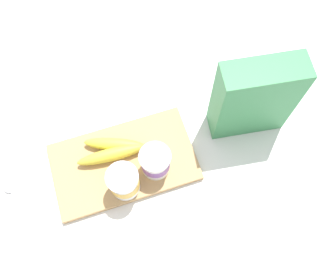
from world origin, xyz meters
name	(u,v)px	position (x,y,z in m)	size (l,w,h in m)	color
ground_plane	(124,163)	(0.00, 0.00, 0.00)	(2.40, 2.40, 0.00)	silver
cutting_board	(124,162)	(0.00, 0.00, 0.01)	(0.36, 0.21, 0.02)	tan
cereal_box	(254,99)	(-0.34, -0.01, 0.13)	(0.19, 0.07, 0.25)	#38844C
yogurt_cup_front	(155,162)	(-0.07, 0.04, 0.06)	(0.08, 0.08, 0.08)	white
yogurt_cup_back	(124,182)	(0.01, 0.07, 0.06)	(0.08, 0.08, 0.09)	white
banana_bunch	(113,150)	(0.02, -0.03, 0.04)	(0.18, 0.09, 0.04)	yellow
spoon	(13,195)	(0.28, 0.00, 0.01)	(0.06, 0.13, 0.01)	silver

